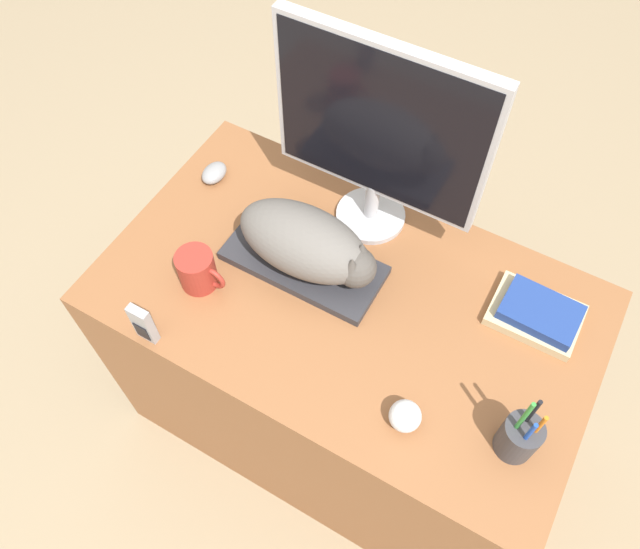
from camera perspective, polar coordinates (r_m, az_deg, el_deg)
ground_plane at (r=2.10m, az=-3.11°, el=-20.09°), size 12.00×12.00×0.00m
desk at (r=1.84m, az=2.07°, el=-8.11°), size 1.19×0.70×0.77m
keyboard at (r=1.54m, az=-1.50°, el=1.09°), size 0.39×0.18×0.02m
cat at (r=1.46m, az=-1.12°, el=2.87°), size 0.36×0.18×0.16m
monitor at (r=1.41m, az=5.43°, el=12.87°), size 0.51×0.18×0.53m
computer_mouse at (r=1.73m, az=-9.65°, el=9.14°), size 0.06×0.08×0.04m
coffee_mug at (r=1.50m, az=-11.11°, el=0.39°), size 0.13×0.09×0.10m
pen_cup at (r=1.35m, az=17.75°, el=-13.96°), size 0.08×0.08×0.22m
baseball at (r=1.34m, az=7.79°, el=-12.69°), size 0.07×0.07×0.07m
phone at (r=1.45m, az=-15.87°, el=-4.41°), size 0.05×0.02×0.12m
book_stack at (r=1.53m, az=19.26°, el=-3.39°), size 0.21×0.15×0.05m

